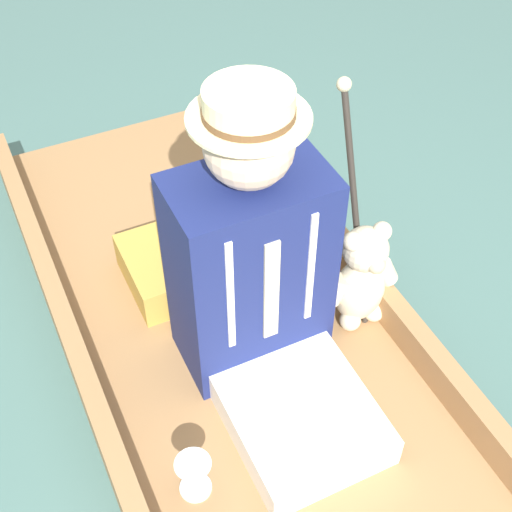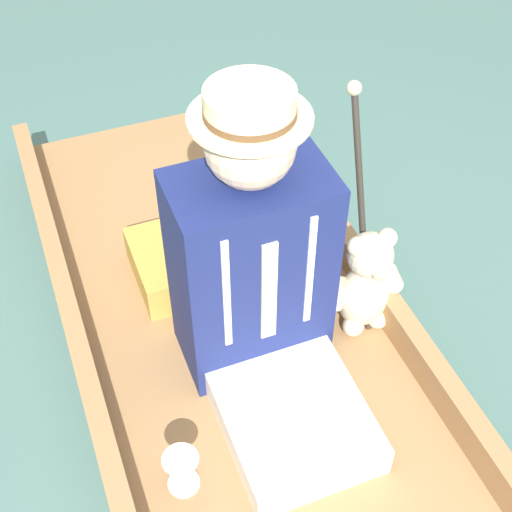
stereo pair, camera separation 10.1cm
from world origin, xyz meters
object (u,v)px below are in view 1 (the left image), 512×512
seated_person (258,278)px  walking_cane (353,187)px  teddy_bear (362,278)px  wine_glass (193,470)px

seated_person → walking_cane: 0.41m
teddy_bear → wine_glass: teddy_bear is taller
teddy_bear → wine_glass: size_ratio=2.96×
seated_person → teddy_bear: (-0.37, -0.01, -0.18)m
seated_person → walking_cane: size_ratio=1.22×
seated_person → teddy_bear: 0.41m
wine_glass → seated_person: bearing=-136.8°
seated_person → wine_glass: (0.34, 0.32, -0.27)m
teddy_bear → walking_cane: walking_cane is taller
wine_glass → walking_cane: bearing=-147.5°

